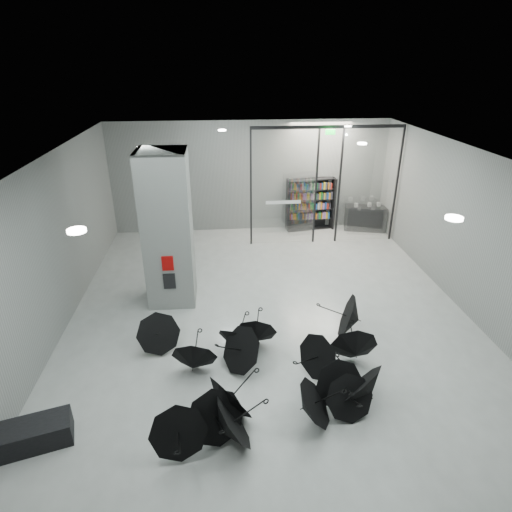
{
  "coord_description": "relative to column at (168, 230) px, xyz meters",
  "views": [
    {
      "loc": [
        -1.2,
        -8.21,
        5.96
      ],
      "look_at": [
        -0.3,
        1.5,
        1.4
      ],
      "focal_mm": 29.91,
      "sensor_mm": 36.0,
      "label": 1
    }
  ],
  "objects": [
    {
      "name": "room",
      "position": [
        2.5,
        -2.0,
        0.84
      ],
      "size": [
        14.0,
        14.02,
        4.01
      ],
      "color": "#949694",
      "rests_on": "ground"
    },
    {
      "name": "column",
      "position": [
        0.0,
        0.0,
        0.0
      ],
      "size": [
        1.2,
        1.2,
        4.0
      ],
      "primitive_type": "cube",
      "color": "slate",
      "rests_on": "ground"
    },
    {
      "name": "fire_cabinet",
      "position": [
        0.0,
        -0.62,
        -0.65
      ],
      "size": [
        0.28,
        0.04,
        0.38
      ],
      "primitive_type": "cube",
      "color": "#A50A07",
      "rests_on": "column"
    },
    {
      "name": "info_panel",
      "position": [
        0.0,
        -0.62,
        -1.15
      ],
      "size": [
        0.3,
        0.03,
        0.42
      ],
      "primitive_type": "cube",
      "color": "black",
      "rests_on": "column"
    },
    {
      "name": "exit_sign",
      "position": [
        4.9,
        3.3,
        1.82
      ],
      "size": [
        0.3,
        0.06,
        0.15
      ],
      "primitive_type": "cube",
      "color": "#0CE533",
      "rests_on": "room"
    },
    {
      "name": "glass_partition",
      "position": [
        4.89,
        3.5,
        0.18
      ],
      "size": [
        5.06,
        0.08,
        4.0
      ],
      "color": "silver",
      "rests_on": "ground"
    },
    {
      "name": "bench",
      "position": [
        -2.0,
        -4.69,
        -1.79
      ],
      "size": [
        1.43,
        0.91,
        0.43
      ],
      "primitive_type": "cube",
      "rotation": [
        0.0,
        0.0,
        0.28
      ],
      "color": "black",
      "rests_on": "ground"
    },
    {
      "name": "bookshelf",
      "position": [
        4.73,
        4.75,
        -1.03
      ],
      "size": [
        1.8,
        0.64,
        1.95
      ],
      "primitive_type": null,
      "rotation": [
        0.0,
        0.0,
        0.17
      ],
      "color": "black",
      "rests_on": "ground"
    },
    {
      "name": "shop_counter",
      "position": [
        6.8,
        4.48,
        -1.54
      ],
      "size": [
        1.62,
        0.97,
        0.91
      ],
      "primitive_type": "cube",
      "rotation": [
        0.0,
        0.0,
        -0.26
      ],
      "color": "black",
      "rests_on": "ground"
    },
    {
      "name": "umbrella_cluster",
      "position": [
        2.23,
        -3.7,
        -1.69
      ],
      "size": [
        5.62,
        4.09,
        1.27
      ],
      "color": "black",
      "rests_on": "ground"
    }
  ]
}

